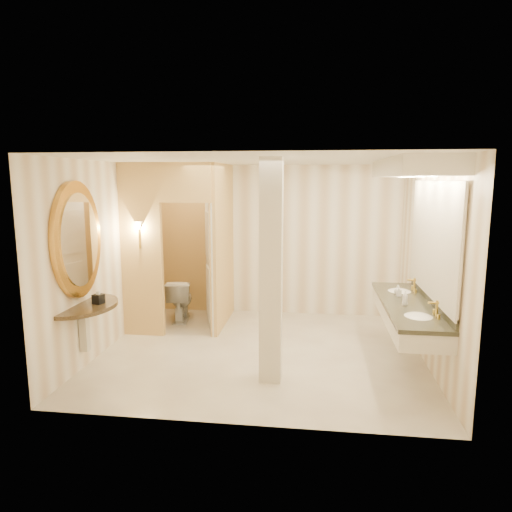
{
  "coord_description": "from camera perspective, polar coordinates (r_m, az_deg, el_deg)",
  "views": [
    {
      "loc": [
        0.73,
        -6.2,
        2.44
      ],
      "look_at": [
        -0.1,
        0.2,
        1.36
      ],
      "focal_mm": 32.0,
      "sensor_mm": 36.0,
      "label": 1
    }
  ],
  "objects": [
    {
      "name": "wall_sconce",
      "position": [
        7.18,
        -14.42,
        3.55
      ],
      "size": [
        0.14,
        0.14,
        0.42
      ],
      "color": "gold",
      "rests_on": "toilet_closet"
    },
    {
      "name": "soap_bottle_a",
      "position": [
        6.51,
        17.42,
        -4.24
      ],
      "size": [
        0.07,
        0.07,
        0.13
      ],
      "primitive_type": "imported",
      "rotation": [
        0.0,
        0.0,
        0.12
      ],
      "color": "beige",
      "rests_on": "vanity"
    },
    {
      "name": "ceiling",
      "position": [
        6.25,
        0.66,
        11.89
      ],
      "size": [
        4.5,
        4.5,
        0.0
      ],
      "primitive_type": "plane",
      "rotation": [
        3.14,
        0.0,
        0.0
      ],
      "color": "silver",
      "rests_on": "wall_back"
    },
    {
      "name": "pillar",
      "position": [
        5.43,
        1.9,
        -2.08
      ],
      "size": [
        0.26,
        0.26,
        2.7
      ],
      "primitive_type": "cube",
      "color": "beige",
      "rests_on": "floor"
    },
    {
      "name": "floor",
      "position": [
        6.7,
        0.61,
        -11.84
      ],
      "size": [
        4.5,
        4.5,
        0.0
      ],
      "primitive_type": "plane",
      "color": "#ECE5CC",
      "rests_on": "ground"
    },
    {
      "name": "toilet",
      "position": [
        8.11,
        -9.44,
        -5.41
      ],
      "size": [
        0.51,
        0.77,
        0.74
      ],
      "primitive_type": "imported",
      "rotation": [
        0.0,
        0.0,
        3.28
      ],
      "color": "white",
      "rests_on": "floor"
    },
    {
      "name": "tissue_box",
      "position": [
        6.2,
        -19.1,
        -5.09
      ],
      "size": [
        0.15,
        0.15,
        0.12
      ],
      "primitive_type": "cube",
      "rotation": [
        0.0,
        0.0,
        -0.27
      ],
      "color": "black",
      "rests_on": "console_shelf"
    },
    {
      "name": "toilet_closet",
      "position": [
        7.48,
        -7.04,
        1.33
      ],
      "size": [
        1.5,
        1.55,
        2.7
      ],
      "color": "#EECF7C",
      "rests_on": "floor"
    },
    {
      "name": "vanity",
      "position": [
        6.11,
        19.1,
        1.33
      ],
      "size": [
        0.75,
        2.46,
        2.09
      ],
      "color": "beige",
      "rests_on": "floor"
    },
    {
      "name": "wall_front",
      "position": [
        4.4,
        -2.43,
        -4.86
      ],
      "size": [
        4.5,
        0.02,
        2.7
      ],
      "primitive_type": "cube",
      "color": "white",
      "rests_on": "floor"
    },
    {
      "name": "soap_bottle_c",
      "position": [
        6.07,
        18.13,
        -5.02
      ],
      "size": [
        0.09,
        0.09,
        0.19
      ],
      "primitive_type": "imported",
      "rotation": [
        0.0,
        0.0,
        0.33
      ],
      "color": "#C6B28C",
      "rests_on": "vanity"
    },
    {
      "name": "wall_back",
      "position": [
        8.3,
        2.25,
        1.96
      ],
      "size": [
        4.5,
        0.02,
        2.7
      ],
      "primitive_type": "cube",
      "color": "white",
      "rests_on": "floor"
    },
    {
      "name": "soap_bottle_b",
      "position": [
        6.62,
        17.3,
        -4.04
      ],
      "size": [
        0.13,
        0.13,
        0.13
      ],
      "primitive_type": "imported",
      "rotation": [
        0.0,
        0.0,
        0.4
      ],
      "color": "silver",
      "rests_on": "vanity"
    },
    {
      "name": "wall_right",
      "position": [
        6.48,
        20.82,
        -0.81
      ],
      "size": [
        0.02,
        4.0,
        2.7
      ],
      "primitive_type": "cube",
      "color": "white",
      "rests_on": "floor"
    },
    {
      "name": "console_shelf",
      "position": [
        6.17,
        -21.3,
        -1.32
      ],
      "size": [
        1.13,
        1.13,
        2.01
      ],
      "color": "black",
      "rests_on": "floor"
    },
    {
      "name": "wall_left",
      "position": [
        6.97,
        -18.08,
        0.03
      ],
      "size": [
        0.02,
        4.0,
        2.7
      ],
      "primitive_type": "cube",
      "color": "white",
      "rests_on": "floor"
    }
  ]
}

